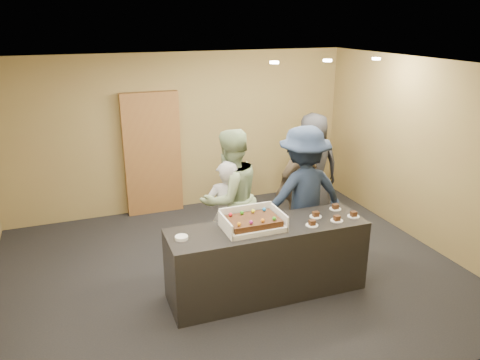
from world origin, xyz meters
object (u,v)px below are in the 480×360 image
Objects in this scene: cake_box at (252,224)px; person_brown_extra at (298,187)px; serving_counter at (267,260)px; person_navy_man at (303,195)px; plate_stack at (181,238)px; sheet_cake at (253,221)px; person_dark_suit at (312,167)px; person_sage_man at (230,198)px; storage_cabinet at (152,154)px; person_server_grey at (227,216)px.

person_brown_extra is (1.26, 1.24, -0.13)m from cake_box.
person_navy_man reaches higher than serving_counter.
cake_box reaches higher than plate_stack.
person_brown_extra is at bearing 44.42° from cake_box.
cake_box is at bearing 30.53° from person_navy_man.
serving_counter is 1.70m from person_brown_extra.
sheet_cake is 0.33× the size of person_dark_suit.
serving_counter is 1.27× the size of person_sage_man.
serving_counter is 1.14m from plate_stack.
cake_box is at bearing 68.17° from person_sage_man.
person_navy_man is at bearing 31.02° from cake_box.
person_sage_man is at bearing 87.52° from cake_box.
cake_box is (-0.19, 0.03, 0.50)m from serving_counter.
person_brown_extra reaches higher than sheet_cake.
person_navy_man reaches higher than plate_stack.
serving_counter is at bearing 60.51° from person_dark_suit.
person_sage_man is at bearing -73.84° from storage_cabinet.
serving_counter is at bearing -75.67° from storage_cabinet.
storage_cabinet reaches higher than person_server_grey.
person_brown_extra is (1.85, -1.78, -0.23)m from storage_cabinet.
person_dark_suit is (0.54, 0.57, 0.08)m from person_brown_extra.
cake_box is at bearing 103.89° from person_server_grey.
serving_counter is at bearing 26.73° from person_brown_extra.
sheet_cake is at bearing -79.12° from storage_cabinet.
person_server_grey is 1.07m from person_navy_man.
serving_counter is 16.45× the size of plate_stack.
person_brown_extra is at bearing -149.88° from person_server_grey.
plate_stack is at bearing -94.97° from storage_cabinet.
plate_stack is at bearing 7.46° from person_brown_extra.
person_sage_man is 1.29m from person_brown_extra.
person_dark_suit is at bearing 45.36° from sheet_cake.
sheet_cake is at bearing 57.31° from person_dark_suit.
person_dark_suit is at bearing -26.77° from storage_cabinet.
person_brown_extra is at bearing 177.55° from person_sage_man.
storage_cabinet is 1.11× the size of person_sage_man.
person_navy_man is (0.99, 0.59, 0.01)m from cake_box.
serving_counter is 4.04× the size of sheet_cake.
person_sage_man is at bearing 39.92° from person_dark_suit.
serving_counter is 3.45× the size of cake_box.
person_server_grey is at bearing -8.98° from person_navy_man.
person_brown_extra is at bearing 30.43° from plate_stack.
person_server_grey is (0.53, -2.26, -0.29)m from storage_cabinet.
person_dark_suit reaches higher than serving_counter.
sheet_cake is 0.89m from person_sage_man.
person_navy_man is at bearing -56.95° from storage_cabinet.
plate_stack is 3.21m from person_dark_suit.
person_brown_extra is (0.27, 0.64, -0.14)m from person_navy_man.
sheet_cake is (0.58, -3.04, -0.05)m from storage_cabinet.
person_dark_suit is (1.81, 1.83, -0.10)m from sheet_cake.
person_dark_suit is (1.86, 1.06, 0.14)m from person_server_grey.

